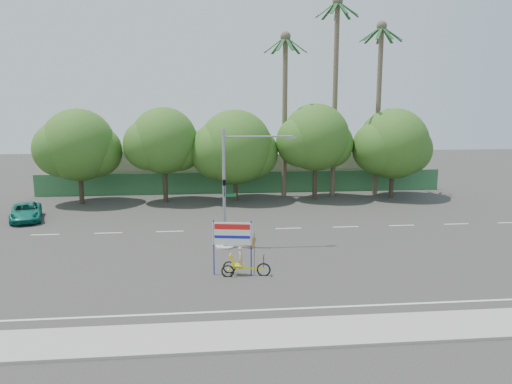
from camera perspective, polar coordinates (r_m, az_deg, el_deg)
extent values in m
plane|color=#33302D|center=(26.26, 2.28, -8.67)|extent=(120.00, 120.00, 0.00)
cube|color=gray|center=(19.40, 5.51, -15.69)|extent=(50.00, 2.40, 0.12)
cube|color=#336B3D|center=(46.82, -1.40, 1.09)|extent=(38.00, 0.08, 2.00)
cube|color=beige|center=(51.40, -13.00, 2.78)|extent=(12.00, 8.00, 4.00)
cube|color=beige|center=(52.31, 6.99, 2.88)|extent=(14.00, 8.00, 3.60)
cylinder|color=#473828|center=(44.36, -19.38, 0.97)|extent=(0.40, 0.40, 3.52)
sphere|color=#1E4E17|center=(43.98, -19.63, 5.08)|extent=(6.00, 6.00, 6.00)
sphere|color=#1E4E17|center=(44.02, -17.79, 4.46)|extent=(4.32, 4.32, 4.32)
sphere|color=#1E4E17|center=(44.11, -21.39, 4.57)|extent=(4.56, 4.56, 4.56)
cylinder|color=#473828|center=(43.23, -10.34, 1.31)|extent=(0.40, 0.40, 3.74)
sphere|color=#1E4E17|center=(42.83, -10.49, 5.80)|extent=(5.60, 5.60, 5.60)
sphere|color=#1E4E17|center=(43.10, -8.75, 5.09)|extent=(4.03, 4.03, 4.03)
sphere|color=#1E4E17|center=(42.73, -12.19, 5.27)|extent=(4.26, 4.26, 4.26)
cylinder|color=#473828|center=(43.20, -2.37, 1.17)|extent=(0.40, 0.40, 3.30)
sphere|color=#1E4E17|center=(42.82, -2.40, 5.13)|extent=(6.40, 6.40, 6.40)
sphere|color=#1E4E17|center=(43.28, -0.51, 4.50)|extent=(4.61, 4.61, 4.61)
sphere|color=#1E4E17|center=(42.54, -4.32, 4.67)|extent=(4.86, 4.86, 4.86)
cylinder|color=#473828|center=(44.12, 6.74, 1.67)|extent=(0.40, 0.40, 3.87)
sphere|color=#1E4E17|center=(43.73, 6.84, 6.24)|extent=(5.80, 5.80, 5.80)
sphere|color=#1E4E17|center=(44.37, 8.39, 5.46)|extent=(4.18, 4.18, 4.18)
sphere|color=#1E4E17|center=(43.25, 5.21, 5.75)|extent=(4.41, 4.41, 4.41)
cylinder|color=#473828|center=(46.18, 15.25, 1.49)|extent=(0.40, 0.40, 3.43)
sphere|color=#1E4E17|center=(45.82, 15.44, 5.35)|extent=(6.20, 6.20, 6.20)
sphere|color=#1E4E17|center=(46.66, 16.87, 4.68)|extent=(4.46, 4.46, 4.46)
sphere|color=#1E4E17|center=(45.13, 13.87, 4.95)|extent=(4.71, 4.71, 4.71)
cylinder|color=#70604C|center=(45.55, 9.00, 10.18)|extent=(0.44, 0.44, 17.00)
sphere|color=#70604C|center=(46.32, 9.32, 20.75)|extent=(0.90, 0.90, 0.90)
cube|color=#1C4C21|center=(46.45, 10.49, 19.86)|extent=(1.91, 0.28, 1.36)
cube|color=#1C4C21|center=(46.97, 10.00, 19.77)|extent=(1.65, 1.44, 1.36)
cube|color=#1C4C21|center=(47.13, 9.19, 19.76)|extent=(0.61, 1.93, 1.36)
cube|color=#1C4C21|center=(46.87, 8.43, 19.83)|extent=(1.20, 1.80, 1.36)
cube|color=#1C4C21|center=(46.30, 8.06, 19.96)|extent=(1.89, 0.92, 1.36)
cube|color=#1C4C21|center=(45.69, 8.26, 20.08)|extent=(1.89, 0.92, 1.36)
cube|color=#1C4C21|center=(45.31, 8.97, 20.15)|extent=(1.20, 1.80, 1.36)
cube|color=#1C4C21|center=(45.37, 9.83, 20.11)|extent=(0.61, 1.93, 1.36)
cube|color=#1C4C21|center=(45.82, 10.43, 19.99)|extent=(1.65, 1.44, 1.36)
cylinder|color=#70604C|center=(46.74, 13.77, 8.79)|extent=(0.44, 0.44, 15.00)
sphere|color=#70604C|center=(47.16, 14.18, 17.93)|extent=(0.90, 0.90, 0.90)
cube|color=#1C4C21|center=(47.40, 15.27, 17.03)|extent=(1.91, 0.28, 1.36)
cube|color=#1C4C21|center=(47.89, 14.74, 16.99)|extent=(1.65, 1.44, 1.36)
cube|color=#1C4C21|center=(48.00, 13.95, 17.00)|extent=(0.61, 1.93, 1.36)
cube|color=#1C4C21|center=(47.69, 13.24, 17.08)|extent=(1.20, 1.80, 1.36)
cube|color=#1C4C21|center=(47.10, 12.95, 17.18)|extent=(1.89, 0.92, 1.36)
cube|color=#1C4C21|center=(46.49, 13.21, 17.26)|extent=(1.89, 0.92, 1.36)
cube|color=#1C4C21|center=(46.16, 13.93, 17.28)|extent=(1.20, 1.80, 1.36)
cube|color=#1C4C21|center=(46.27, 14.75, 17.23)|extent=(0.61, 1.93, 1.36)
cube|color=#1C4C21|center=(46.76, 15.28, 17.13)|extent=(1.65, 1.44, 1.36)
cylinder|color=#70604C|center=(44.65, 3.29, 8.36)|extent=(0.44, 0.44, 14.00)
sphere|color=#70604C|center=(44.95, 3.39, 17.31)|extent=(0.90, 0.90, 0.90)
cube|color=#1C4C21|center=(45.03, 4.62, 16.44)|extent=(1.91, 0.28, 1.36)
cube|color=#1C4C21|center=(45.59, 4.19, 16.37)|extent=(1.65, 1.44, 1.36)
cube|color=#1C4C21|center=(45.81, 3.40, 16.35)|extent=(0.61, 1.93, 1.36)
cube|color=#1C4C21|center=(45.61, 2.60, 16.39)|extent=(1.20, 1.80, 1.36)
cube|color=#1C4C21|center=(45.06, 2.16, 16.46)|extent=(1.89, 0.92, 1.36)
cube|color=#1C4C21|center=(44.43, 2.28, 16.55)|extent=(1.89, 0.92, 1.36)
cube|color=#1C4C21|center=(44.00, 2.93, 16.60)|extent=(1.20, 1.80, 1.36)
cube|color=#1C4C21|center=(43.99, 3.80, 16.60)|extent=(0.61, 1.93, 1.36)
cube|color=#1C4C21|center=(44.40, 4.47, 16.53)|extent=(1.65, 1.44, 1.36)
cylinder|color=gray|center=(29.83, -3.60, -6.23)|extent=(1.10, 1.10, 0.10)
cylinder|color=gray|center=(29.03, -3.67, 0.31)|extent=(0.18, 0.18, 7.00)
cylinder|color=gray|center=(28.80, 0.26, 6.37)|extent=(4.00, 0.10, 0.10)
cube|color=gray|center=(29.07, 4.01, 6.18)|extent=(0.55, 0.20, 0.12)
imported|color=black|center=(28.80, -3.66, 0.43)|extent=(0.16, 0.20, 1.00)
cube|color=#14662D|center=(29.11, -2.98, -0.36)|extent=(0.70, 0.04, 0.18)
torus|color=black|center=(25.03, 0.88, -8.88)|extent=(0.71, 0.20, 0.70)
torus|color=black|center=(25.47, -3.08, -8.60)|extent=(0.66, 0.19, 0.66)
torus|color=black|center=(24.93, -3.25, -9.03)|extent=(0.66, 0.19, 0.66)
cube|color=yellow|center=(25.08, -1.15, -8.69)|extent=(1.75, 0.37, 0.06)
cube|color=yellow|center=(25.19, -3.16, -8.77)|extent=(0.17, 0.62, 0.05)
cube|color=yellow|center=(25.07, -2.10, -8.35)|extent=(0.59, 0.52, 0.06)
cube|color=yellow|center=(25.01, -2.75, -7.70)|extent=(0.31, 0.47, 0.56)
cylinder|color=black|center=(24.90, 0.89, -7.98)|extent=(0.04, 0.04, 0.57)
cube|color=black|center=(24.81, 0.89, -7.36)|extent=(0.12, 0.47, 0.04)
imported|color=#CCB284|center=(24.93, -1.75, -7.51)|extent=(0.33, 0.45, 1.12)
cylinder|color=#1818B5|center=(24.96, -4.85, -6.35)|extent=(0.07, 0.07, 2.80)
cylinder|color=#1818B5|center=(24.74, -0.55, -6.46)|extent=(0.07, 0.07, 2.80)
cube|color=white|center=(24.63, -2.73, -4.80)|extent=(1.95, 0.39, 1.14)
cube|color=red|center=(24.50, -2.74, -4.00)|extent=(1.74, 0.32, 0.27)
cube|color=#1818B5|center=(24.64, -2.73, -5.17)|extent=(1.74, 0.32, 0.15)
cylinder|color=black|center=(24.82, -0.19, -7.16)|extent=(0.02, 0.02, 2.18)
cube|color=red|center=(24.65, -1.04, -5.65)|extent=(0.91, 0.18, 0.68)
imported|color=#10705F|center=(39.89, -24.81, -2.08)|extent=(3.22, 4.87, 1.24)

